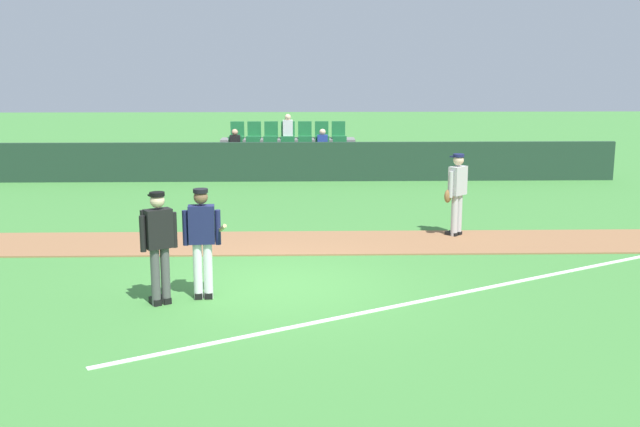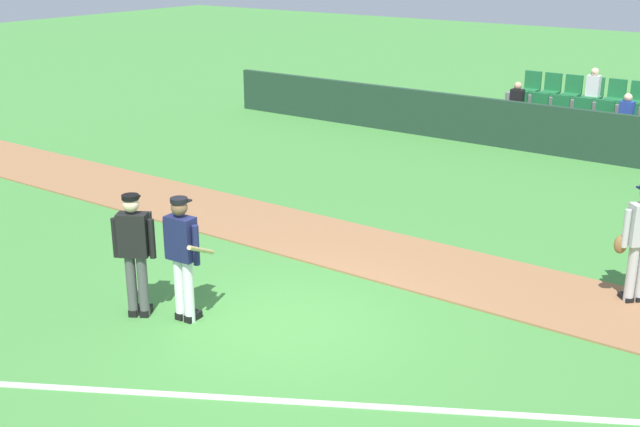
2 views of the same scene
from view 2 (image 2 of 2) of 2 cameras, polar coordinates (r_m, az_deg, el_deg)
The scene contains 8 objects.
ground_plane at distance 11.00m, azimuth -2.80°, elevation -7.84°, with size 80.00×80.00×0.00m, color #42843A.
infield_dirt_path at distance 13.20m, azimuth 5.13°, elevation -3.09°, with size 28.00×1.99×0.03m, color #936642.
foul_line_chalk at distance 9.25m, azimuth 10.34°, elevation -13.72°, with size 12.00×0.10×0.01m, color white.
dugout_fence at distance 20.03m, azimuth 17.01°, elevation 5.54°, with size 20.00×0.16×1.19m, color #1E3828.
stadium_bleachers at distance 21.40m, azimuth 18.27°, elevation 5.96°, with size 4.45×2.10×1.90m.
batter_navy_jersey at distance 10.85m, azimuth -9.73°, elevation -2.89°, with size 0.71×0.76×1.76m.
umpire_home_plate at distance 11.11m, azimuth -13.02°, elevation -2.41°, with size 0.54×0.46×1.76m.
runner_grey_jersey at distance 12.07m, azimuth 21.79°, elevation -1.77°, with size 0.56×0.50×1.76m.
Camera 2 is at (6.15, -7.65, 4.95)m, focal length 45.01 mm.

